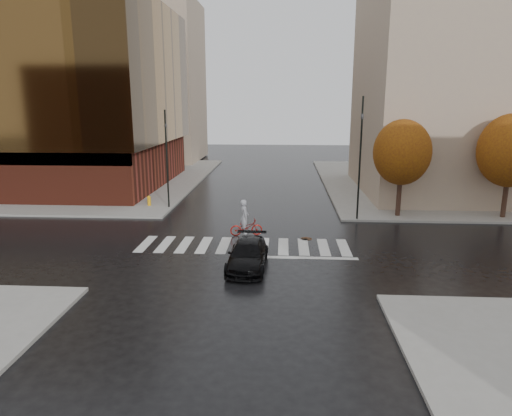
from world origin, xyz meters
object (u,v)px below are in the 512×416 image
(fire_hydrant, at_px, (149,200))
(cyclist, at_px, (246,223))
(traffic_light_nw, at_px, (167,153))
(traffic_light_ne, at_px, (361,149))
(sedan, at_px, (248,255))

(fire_hydrant, bearing_deg, cyclist, -41.06)
(traffic_light_nw, distance_m, traffic_light_ne, 13.66)
(traffic_light_nw, xyz_separation_m, traffic_light_ne, (13.38, -2.70, 0.62))
(traffic_light_nw, height_order, traffic_light_ne, traffic_light_ne)
(sedan, distance_m, traffic_light_ne, 12.00)
(fire_hydrant, bearing_deg, traffic_light_ne, -11.41)
(traffic_light_nw, relative_size, traffic_light_ne, 0.89)
(cyclist, relative_size, traffic_light_nw, 0.31)
(cyclist, bearing_deg, fire_hydrant, 36.62)
(sedan, distance_m, traffic_light_nw, 14.10)
(sedan, relative_size, traffic_light_nw, 0.62)
(traffic_light_nw, distance_m, fire_hydrant, 3.92)
(traffic_light_ne, height_order, fire_hydrant, traffic_light_ne)
(cyclist, height_order, traffic_light_nw, traffic_light_nw)
(traffic_light_ne, xyz_separation_m, fire_hydrant, (-14.95, 3.02, -4.19))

